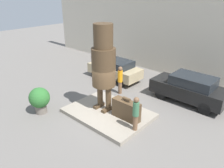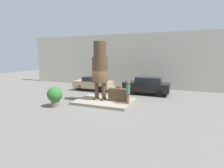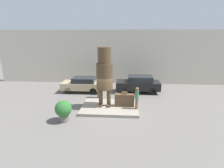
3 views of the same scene
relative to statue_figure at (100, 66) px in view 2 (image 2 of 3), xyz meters
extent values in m
plane|color=slate|center=(0.40, -0.11, -2.87)|extent=(60.00, 60.00, 0.00)
cube|color=gray|center=(0.40, -0.11, -2.76)|extent=(4.36, 3.16, 0.21)
cube|color=beige|center=(0.40, 7.80, 0.22)|extent=(28.00, 0.60, 6.18)
cube|color=#4C3823|center=(-0.31, -0.10, -2.58)|extent=(0.24, 0.70, 0.15)
cube|color=#4C3823|center=(0.31, -0.10, -2.58)|extent=(0.24, 0.70, 0.15)
cylinder|color=#4C3823|center=(-0.31, 0.00, -1.89)|extent=(0.31, 0.31, 1.23)
cylinder|color=#4C3823|center=(0.31, 0.00, -1.89)|extent=(0.31, 0.31, 1.23)
cylinder|color=#4C3823|center=(0.00, 0.00, -0.29)|extent=(1.23, 1.23, 1.98)
cylinder|color=#4C3823|center=(0.00, 0.00, 1.29)|extent=(0.97, 0.97, 1.19)
cube|color=#4C3823|center=(1.54, -0.02, -2.17)|extent=(1.50, 0.49, 0.98)
cylinder|color=#4C3823|center=(1.54, -0.02, -1.54)|extent=(0.41, 0.15, 0.15)
cylinder|color=brown|center=(2.45, -0.48, -2.28)|extent=(0.22, 0.22, 0.76)
cylinder|color=#3D704C|center=(2.45, -0.48, -1.56)|extent=(0.29, 0.29, 0.68)
sphere|color=brown|center=(2.45, -0.48, -1.10)|extent=(0.25, 0.25, 0.25)
cube|color=tan|center=(-2.72, 3.91, -2.19)|extent=(4.03, 1.74, 0.70)
cube|color=#1E2328|center=(-2.51, 3.91, -1.60)|extent=(2.22, 1.57, 0.47)
cylinder|color=black|center=(-3.97, 3.13, -2.54)|extent=(0.67, 0.18, 0.67)
cylinder|color=black|center=(-3.97, 4.70, -2.54)|extent=(0.67, 0.18, 0.67)
cylinder|color=black|center=(-1.47, 3.13, -2.54)|extent=(0.67, 0.18, 0.67)
cylinder|color=black|center=(-1.47, 4.70, -2.54)|extent=(0.67, 0.18, 0.67)
cube|color=black|center=(2.87, 4.17, -2.13)|extent=(4.31, 1.78, 0.79)
cube|color=#1E2328|center=(3.09, 4.17, -1.46)|extent=(2.37, 1.60, 0.55)
cylinder|color=black|center=(1.53, 3.37, -2.53)|extent=(0.69, 0.18, 0.69)
cylinder|color=black|center=(1.53, 4.97, -2.53)|extent=(0.69, 0.18, 0.69)
cylinder|color=black|center=(4.21, 3.37, -2.53)|extent=(0.69, 0.18, 0.69)
cylinder|color=black|center=(4.21, 4.97, -2.53)|extent=(0.69, 0.18, 0.69)
cylinder|color=#70665B|center=(-2.48, -2.41, -2.65)|extent=(0.61, 0.61, 0.44)
sphere|color=#2D6B2D|center=(-2.48, -2.41, -1.96)|extent=(1.11, 1.11, 1.11)
cylinder|color=brown|center=(-0.83, 2.31, -2.46)|extent=(0.24, 0.24, 0.82)
cylinder|color=orange|center=(-0.83, 2.31, -1.68)|extent=(0.31, 0.31, 0.73)
sphere|color=brown|center=(-0.83, 2.31, -1.18)|extent=(0.27, 0.27, 0.27)
camera|label=1|loc=(7.35, -7.49, 3.37)|focal=35.00mm
camera|label=2|loc=(5.96, -12.31, 0.77)|focal=28.00mm
camera|label=3|loc=(1.44, -12.79, 2.70)|focal=28.00mm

